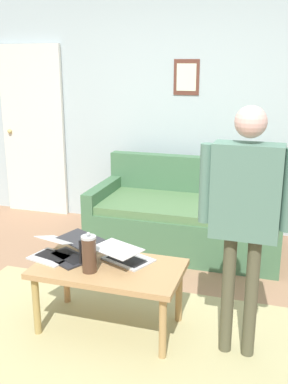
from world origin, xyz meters
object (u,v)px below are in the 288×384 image
Objects in this scene: person_standing at (245,203)px; french_press at (89,254)px; interior_door at (33,132)px; laptop_right at (54,251)px; coffee_table at (109,274)px; laptop_center at (72,251)px; laptop_left at (124,256)px; couch at (187,219)px.

french_press is at bearing 5.21° from person_standing.
interior_door is 5.75× the size of laptop_right.
coffee_table is 3.61× the size of french_press.
french_press is (-0.22, 0.18, 0.08)m from laptop_center.
interior_door is 7.20× the size of french_press.
laptop_left is 0.97m from person_standing.
coffee_table is at bearing 168.57° from laptop_center.
person_standing is at bearing 178.47° from coffee_table.
coffee_table is at bearing -128.70° from french_press.
laptop_center is at bearing 125.91° from interior_door.
interior_door reaches higher than french_press.
interior_door is at bearing -52.66° from french_press.
interior_door is at bearing -15.65° from couch.
couch reaches higher than coffee_table.
laptop_center is at bearing -11.43° from coffee_table.
laptop_right is (0.65, 1.58, 0.22)m from couch.
french_press is 1.08m from person_standing.
laptop_left and laptop_center have the same top height.
laptop_center reaches higher than coffee_table.
person_standing is at bearing 175.91° from laptop_center.
laptop_right is 0.22× the size of person_standing.
person_standing is (-0.69, 1.64, 0.73)m from couch.
laptop_right is at bearing -2.23° from person_standing.
couch is at bearing -67.20° from person_standing.
laptop_left is (-1.93, 2.10, -0.50)m from interior_door.
laptop_left is 0.53m from laptop_right.
coffee_table is (-1.85, 2.19, -0.60)m from interior_door.
coffee_table is at bearing -1.53° from person_standing.
laptop_center is at bearing 71.37° from couch.
french_press is (-0.35, 0.14, 0.09)m from laptop_right.
interior_door reaches higher than laptop_right.
interior_door reaches higher than laptop_left.
coffee_table is (0.21, 1.61, 0.12)m from couch.
laptop_center is 1.27× the size of laptop_right.
interior_door is 4.52× the size of laptop_center.
laptop_left is 0.39m from laptop_center.
person_standing reaches higher than coffee_table.
person_standing reaches higher than laptop_left.
laptop_center is 1.31m from person_standing.
french_press is (0.18, 0.21, 0.08)m from laptop_left.
coffee_table is 0.16m from laptop_left.
person_standing reaches higher than laptop_center.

